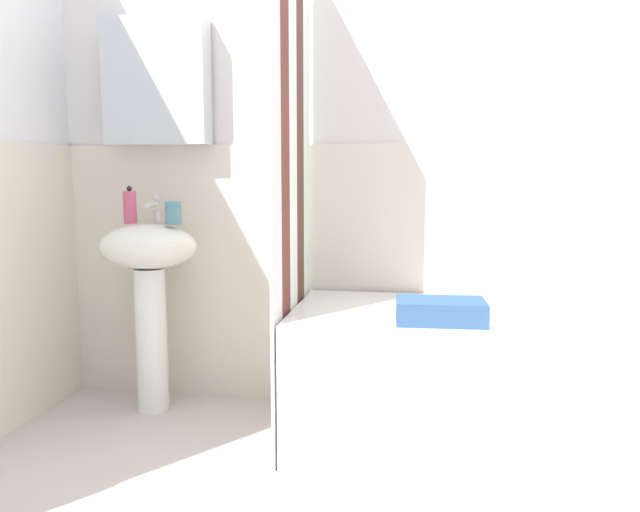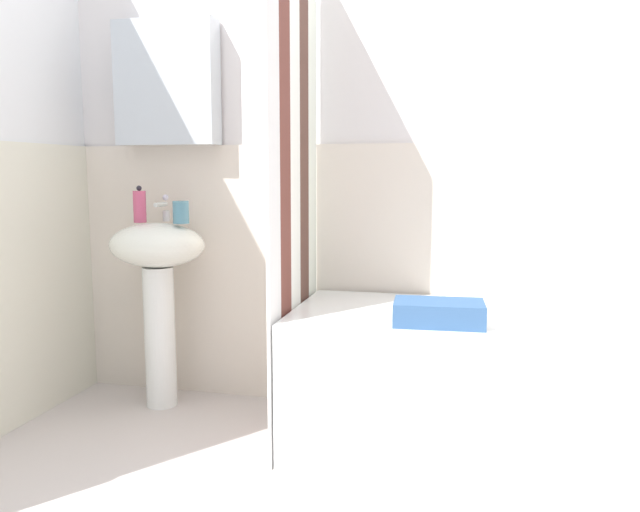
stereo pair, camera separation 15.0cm
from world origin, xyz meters
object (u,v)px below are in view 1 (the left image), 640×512
conditioner_bottle (612,279)px  soap_dispenser (130,207)px  sink (149,275)px  shampoo_bottle (573,283)px  towel_folded (441,311)px  toothbrush_cup (173,213)px  body_wash_bottle (600,277)px  bathtub (485,380)px

conditioner_bottle → soap_dispenser: bearing=-176.5°
sink → soap_dispenser: 0.31m
shampoo_bottle → towel_folded: size_ratio=0.54×
toothbrush_cup → body_wash_bottle: 1.82m
bathtub → conditioner_bottle: (0.52, 0.29, 0.37)m
shampoo_bottle → conditioner_bottle: bearing=10.3°
sink → conditioner_bottle: 1.98m
conditioner_bottle → body_wash_bottle: 0.06m
soap_dispenser → body_wash_bottle: soap_dispenser is taller
toothbrush_cup → conditioner_bottle: (1.85, 0.14, -0.26)m
toothbrush_cup → body_wash_bottle: size_ratio=0.45×
bathtub → body_wash_bottle: (0.47, 0.27, 0.38)m
soap_dispenser → bathtub: (1.54, -0.17, -0.65)m
conditioner_bottle → sink: bearing=-176.0°
toothbrush_cup → towel_folded: bearing=-16.8°
body_wash_bottle → towel_folded: 0.80m
body_wash_bottle → sink: bearing=-176.6°
sink → toothbrush_cup: size_ratio=8.55×
toothbrush_cup → bathtub: toothbrush_cup is taller
soap_dispenser → bathtub: size_ratio=0.11×
toothbrush_cup → bathtub: size_ratio=0.07×
sink → bathtub: sink is taller
soap_dispenser → bathtub: 1.68m
shampoo_bottle → body_wash_bottle: bearing=2.4°
sink → body_wash_bottle: 1.93m
soap_dispenser → toothbrush_cup: bearing=-3.3°
soap_dispenser → towel_folded: (1.35, -0.36, -0.34)m
conditioner_bottle → towel_folded: (-0.70, -0.49, -0.06)m
sink → conditioner_bottle: size_ratio=4.14×
sink → shampoo_bottle: bearing=3.4°
soap_dispenser → towel_folded: soap_dispenser is taller
body_wash_bottle → conditioner_bottle: bearing=24.9°
soap_dispenser → body_wash_bottle: (2.01, 0.10, -0.28)m
towel_folded → sink: bearing=164.7°
sink → towel_folded: bearing=-15.3°
body_wash_bottle → towel_folded: bearing=-144.7°
soap_dispenser → toothbrush_cup: 0.21m
sink → body_wash_bottle: bearing=3.4°
toothbrush_cup → towel_folded: 1.24m
towel_folded → shampoo_bottle: bearing=39.9°
soap_dispenser → conditioner_bottle: size_ratio=0.81×
toothbrush_cup → shampoo_bottle: toothbrush_cup is taller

